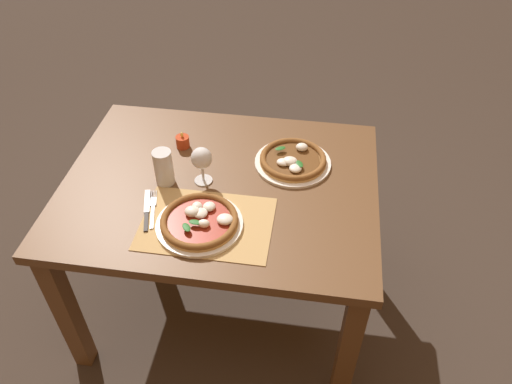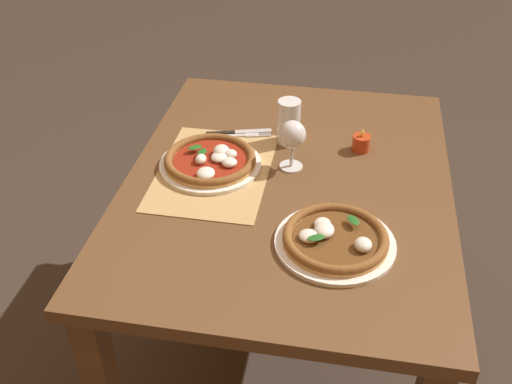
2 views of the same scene
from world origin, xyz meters
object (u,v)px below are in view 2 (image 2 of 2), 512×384
object	(u,v)px
fork	(241,135)
votive_candle	(361,144)
wine_glass	(292,137)
pizza_near	(211,161)
pint_glass	(289,123)
pizza_far	(335,239)
knife	(239,132)

from	to	relation	value
fork	votive_candle	bearing A→B (deg)	88.16
fork	votive_candle	distance (m)	0.38
wine_glass	fork	xyz separation A→B (m)	(-0.15, -0.18, -0.10)
pizza_near	fork	world-z (taller)	pizza_near
pint_glass	fork	bearing A→B (deg)	-91.26
pizza_far	pint_glass	bearing A→B (deg)	-159.12
knife	pizza_far	bearing A→B (deg)	34.83
pizza_near	wine_glass	world-z (taller)	wine_glass
pizza_near	pizza_far	bearing A→B (deg)	53.38
pizza_far	wine_glass	world-z (taller)	wine_glass
pizza_far	pint_glass	distance (m)	0.51
wine_glass	knife	distance (m)	0.27
fork	pizza_far	bearing A→B (deg)	35.09
votive_candle	pint_glass	bearing A→B (deg)	-92.23
pizza_far	pint_glass	size ratio (longest dim) A/B	2.11
knife	pint_glass	bearing A→B (deg)	82.01
wine_glass	votive_candle	xyz separation A→B (m)	(-0.13, 0.20, -0.08)
pint_glass	knife	xyz separation A→B (m)	(-0.02, -0.17, -0.06)
pizza_far	knife	distance (m)	0.61
pint_glass	votive_candle	world-z (taller)	pint_glass
pizza_far	fork	world-z (taller)	pizza_far
fork	knife	xyz separation A→B (m)	(-0.02, -0.01, 0.00)
knife	votive_candle	distance (m)	0.40
pizza_far	wine_glass	distance (m)	0.38
fork	pint_glass	bearing A→B (deg)	88.74
pizza_near	knife	xyz separation A→B (m)	(-0.21, 0.04, -0.02)
pint_glass	pizza_far	bearing A→B (deg)	20.88
pint_glass	wine_glass	bearing A→B (deg)	10.32
pizza_far	knife	xyz separation A→B (m)	(-0.50, -0.35, -0.01)
votive_candle	wine_glass	bearing A→B (deg)	-56.67
pizza_far	wine_glass	bearing A→B (deg)	-154.96
pizza_far	votive_candle	bearing A→B (deg)	174.10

